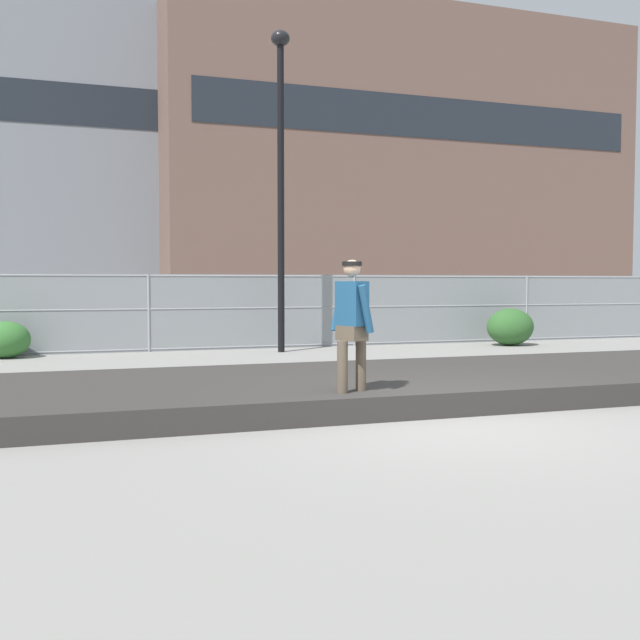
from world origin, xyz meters
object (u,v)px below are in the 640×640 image
skater (352,325)px  shrub_center (5,340)px  parked_car_mid (259,311)px  parked_car_far (463,309)px  skateboard (352,412)px  shrub_right (510,327)px  street_lamp (281,156)px  parked_car_near (41,314)px

skater → shrub_center: bearing=118.9°
parked_car_mid → shrub_center: parked_car_mid is taller
parked_car_mid → parked_car_far: size_ratio=1.02×
skater → parked_car_mid: bearing=82.4°
skateboard → shrub_right: size_ratio=0.65×
street_lamp → shrub_right: (6.17, -0.16, -4.12)m
shrub_right → shrub_center: bearing=176.9°
skateboard → shrub_right: shrub_right is taller
skateboard → shrub_center: (-4.78, 8.65, 0.35)m
parked_car_near → shrub_center: parked_car_near is taller
street_lamp → skater: bearing=-99.0°
skater → street_lamp: bearing=81.0°
street_lamp → parked_car_near: street_lamp is taller
skateboard → shrub_center: shrub_center is taller
skateboard → street_lamp: bearing=81.0°
parked_car_far → shrub_right: bearing=-98.3°
street_lamp → skateboard: bearing=-99.0°
skateboard → shrub_right: 10.94m
parked_car_near → parked_car_mid: bearing=1.1°
parked_car_mid → parked_car_far: 6.44m
skateboard → parked_car_near: size_ratio=0.18×
parked_car_near → shrub_right: (11.68, -3.28, -0.35)m
skater → parked_car_mid: skater is taller
parked_car_far → shrub_center: parked_car_far is taller
street_lamp → shrub_center: (-6.07, 0.50, -4.20)m
shrub_center → street_lamp: bearing=-4.7°
street_lamp → shrub_center: 7.40m
skater → shrub_right: bearing=47.0°
skater → parked_car_near: skater is taller
parked_car_mid → shrub_center: size_ratio=4.34×
street_lamp → parked_car_far: 8.30m
parked_car_far → shrub_right: size_ratio=3.54×
shrub_center → parked_car_far: bearing=12.0°
shrub_right → skater: bearing=-133.0°
shrub_center → shrub_right: 12.26m
parked_car_near → shrub_center: bearing=-102.2°
parked_car_near → parked_car_mid: size_ratio=0.99×
parked_car_near → parked_car_far: 12.17m
shrub_center → parked_car_near: bearing=77.8°
skateboard → parked_car_near: bearing=110.5°
skater → shrub_center: (-4.78, 8.65, -0.73)m
skateboard → street_lamp: street_lamp is taller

